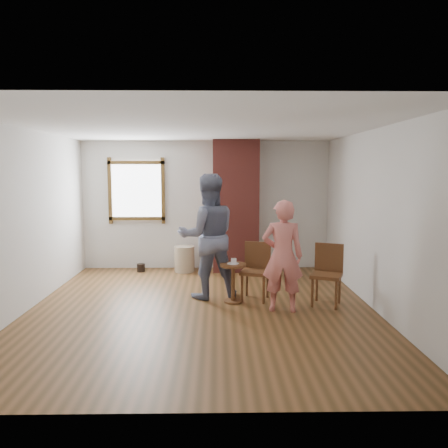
{
  "coord_description": "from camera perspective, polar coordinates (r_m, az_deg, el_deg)",
  "views": [
    {
      "loc": [
        0.23,
        -6.15,
        1.99
      ],
      "look_at": [
        0.34,
        0.8,
        1.15
      ],
      "focal_mm": 35.0,
      "sensor_mm": 36.0,
      "label": 1
    }
  ],
  "objects": [
    {
      "name": "brick_chimney",
      "position": [
        8.69,
        1.53,
        2.34
      ],
      "size": [
        0.9,
        0.5,
        2.6
      ],
      "primitive_type": "cube",
      "color": "#963D35",
      "rests_on": "ground"
    },
    {
      "name": "cake_slice",
      "position": [
        6.63,
        1.27,
        -4.89
      ],
      "size": [
        0.08,
        0.07,
        0.06
      ],
      "primitive_type": "cube",
      "color": "silver",
      "rests_on": "cake_plate"
    },
    {
      "name": "room_shell",
      "position": [
        6.77,
        -3.35,
        5.34
      ],
      "size": [
        5.04,
        5.52,
        2.62
      ],
      "color": "silver",
      "rests_on": "ground"
    },
    {
      "name": "ground",
      "position": [
        6.47,
        -2.95,
        -11.03
      ],
      "size": [
        5.5,
        5.5,
        0.0
      ],
      "primitive_type": "plane",
      "color": "brown",
      "rests_on": "ground"
    },
    {
      "name": "dark_pot",
      "position": [
        8.9,
        -10.79,
        -5.63
      ],
      "size": [
        0.17,
        0.17,
        0.16
      ],
      "primitive_type": "cylinder",
      "rotation": [
        0.0,
        0.0,
        0.06
      ],
      "color": "black",
      "rests_on": "ground"
    },
    {
      "name": "dining_chair_left",
      "position": [
        6.87,
        4.22,
        -5.68
      ],
      "size": [
        0.52,
        0.52,
        0.89
      ],
      "rotation": [
        0.0,
        0.0,
        -0.29
      ],
      "color": "brown",
      "rests_on": "ground"
    },
    {
      "name": "person_pink",
      "position": [
        6.25,
        7.66,
        -4.16
      ],
      "size": [
        0.62,
        0.44,
        1.6
      ],
      "primitive_type": "imported",
      "rotation": [
        0.0,
        0.0,
        3.03
      ],
      "color": "#E27971",
      "rests_on": "ground"
    },
    {
      "name": "cake_plate",
      "position": [
        6.64,
        1.19,
        -5.17
      ],
      "size": [
        0.18,
        0.18,
        0.01
      ],
      "primitive_type": "cylinder",
      "color": "white",
      "rests_on": "side_table"
    },
    {
      "name": "side_table",
      "position": [
        6.68,
        1.18,
        -6.86
      ],
      "size": [
        0.4,
        0.4,
        0.6
      ],
      "color": "brown",
      "rests_on": "ground"
    },
    {
      "name": "dining_chair_right",
      "position": [
        6.76,
        13.36,
        -5.96
      ],
      "size": [
        0.56,
        0.56,
        0.91
      ],
      "rotation": [
        0.0,
        0.0,
        -0.41
      ],
      "color": "brown",
      "rests_on": "ground"
    },
    {
      "name": "man",
      "position": [
        6.86,
        -2.13,
        -1.61
      ],
      "size": [
        1.09,
        0.93,
        1.96
      ],
      "primitive_type": "imported",
      "rotation": [
        0.0,
        0.0,
        3.36
      ],
      "color": "#16193C",
      "rests_on": "ground"
    },
    {
      "name": "stoneware_crock",
      "position": [
        8.75,
        -5.19,
        -4.56
      ],
      "size": [
        0.45,
        0.45,
        0.51
      ],
      "primitive_type": "cylinder",
      "rotation": [
        0.0,
        0.0,
        -0.14
      ],
      "color": "tan",
      "rests_on": "ground"
    }
  ]
}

